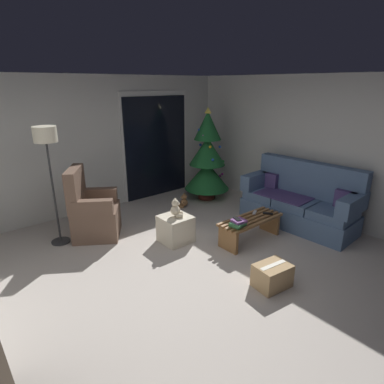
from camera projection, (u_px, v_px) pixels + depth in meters
The scene contains 18 objects.
ground_plane at pixel (203, 274), 4.13m from camera, with size 7.00×7.00×0.00m, color #BCB2A8.
wall_back at pixel (95, 145), 5.95m from camera, with size 5.72×0.12×2.50m, color beige.
wall_right at pixel (328, 150), 5.46m from camera, with size 0.12×6.00×2.50m, color beige.
patio_door_frame at pixel (156, 145), 6.74m from camera, with size 1.60×0.02×2.20m, color silver.
patio_door_glass at pixel (157, 147), 6.74m from camera, with size 1.50×0.02×2.10m, color black.
couch at pixel (300, 202), 5.47m from camera, with size 0.87×1.98×1.08m.
coffee_table at pixel (250, 226), 4.93m from camera, with size 1.10×0.40×0.37m.
remote_black at pixel (268, 213), 5.04m from camera, with size 0.04×0.16×0.02m, color black.
remote_silver at pixel (255, 212), 5.08m from camera, with size 0.04×0.16×0.02m, color #ADADB2.
book_stack at pixel (238, 223), 4.59m from camera, with size 0.25×0.23×0.11m.
cell_phone at pixel (237, 219), 4.59m from camera, with size 0.07×0.14×0.01m, color black.
christmas_tree at pixel (207, 160), 6.57m from camera, with size 0.94×0.94×1.90m.
armchair at pixel (93, 213), 5.04m from camera, with size 0.95×0.95×1.13m.
floor_lamp at pixel (47, 146), 4.46m from camera, with size 0.32×0.32×1.78m.
ottoman at pixel (176, 229), 4.91m from camera, with size 0.44×0.44×0.42m, color beige.
teddy_bear_cream at pixel (176, 209), 4.80m from camera, with size 0.22×0.21×0.29m.
teddy_bear_chestnut_by_tree at pixel (184, 201), 6.30m from camera, with size 0.22×0.21×0.29m.
cardboard_box_taped_mid_floor at pixel (272, 276), 3.84m from camera, with size 0.46×0.36×0.29m.
Camera 1 is at (-2.39, -2.64, 2.35)m, focal length 29.73 mm.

